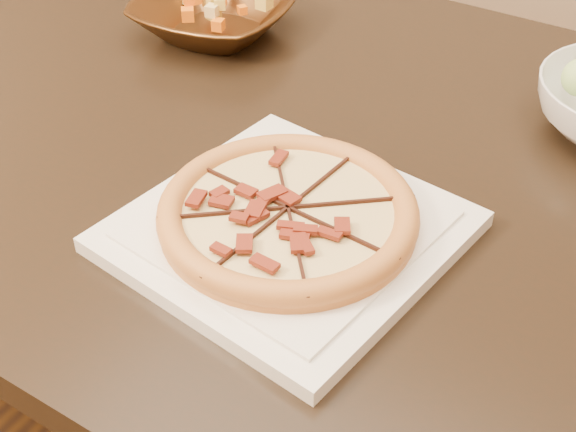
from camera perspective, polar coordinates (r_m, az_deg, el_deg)
name	(u,v)px	position (r m, az deg, el deg)	size (l,w,h in m)	color
dining_table	(295,194)	(1.05, 0.48, 1.58)	(1.46, 0.95, 0.75)	black
plate	(288,231)	(0.83, 0.00, -1.05)	(0.35, 0.35, 0.02)	white
pizza	(288,213)	(0.81, 0.00, 0.21)	(0.27, 0.27, 0.03)	#BF803D
bronze_bowl	(214,16)	(1.22, -5.28, 13.96)	(0.23, 0.23, 0.06)	brown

